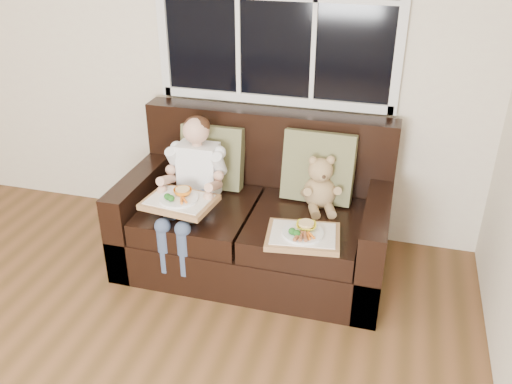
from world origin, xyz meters
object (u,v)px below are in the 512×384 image
(child, at_px, (193,176))
(tray_left, at_px, (180,200))
(teddy_bear, at_px, (320,186))
(loveseat, at_px, (257,220))
(tray_right, at_px, (303,235))

(child, xyz_separation_m, tray_left, (-0.01, -0.21, -0.07))
(child, height_order, teddy_bear, child)
(loveseat, xyz_separation_m, tray_right, (0.38, -0.37, 0.17))
(teddy_bear, bearing_deg, child, 172.31)
(loveseat, distance_m, teddy_bear, 0.49)
(tray_left, bearing_deg, teddy_bear, 32.15)
(child, xyz_separation_m, teddy_bear, (0.78, 0.16, -0.05))
(loveseat, xyz_separation_m, tray_left, (-0.39, -0.33, 0.27))
(teddy_bear, bearing_deg, tray_right, -112.31)
(tray_right, bearing_deg, teddy_bear, 79.52)
(loveseat, bearing_deg, tray_right, -44.05)
(loveseat, height_order, teddy_bear, loveseat)
(teddy_bear, distance_m, tray_right, 0.43)
(loveseat, bearing_deg, teddy_bear, 6.11)
(loveseat, height_order, tray_left, loveseat)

